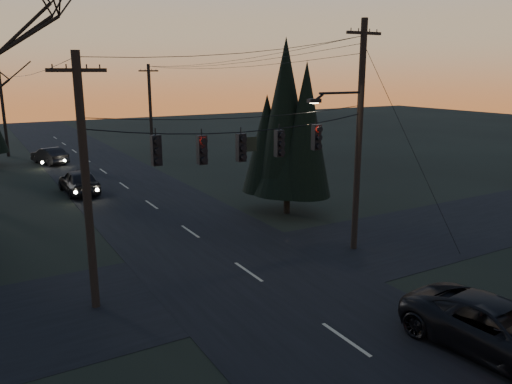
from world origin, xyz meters
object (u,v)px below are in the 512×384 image
utility_pole_far_l (9,156)px  sedan_oncoming_a (79,181)px  utility_pole_right (353,249)px  utility_pole_left (96,307)px  utility_pole_far_r (153,158)px  evergreen_right (288,128)px  suv_near (499,330)px  sedan_oncoming_b (49,156)px

utility_pole_far_l → sedan_oncoming_a: bearing=-81.4°
utility_pole_right → sedan_oncoming_a: utility_pole_right is taller
utility_pole_left → utility_pole_far_r: size_ratio=1.00×
evergreen_right → utility_pole_far_r: bearing=91.6°
utility_pole_far_l → suv_near: 45.71m
sedan_oncoming_a → sedan_oncoming_b: sedan_oncoming_a is taller
utility_pole_right → utility_pole_left: 11.50m
utility_pole_far_l → sedan_oncoming_a: utility_pole_far_l is taller
utility_pole_right → utility_pole_far_r: size_ratio=1.18×
utility_pole_right → utility_pole_far_r: utility_pole_right is taller
sedan_oncoming_b → utility_pole_right: bearing=88.3°
utility_pole_right → evergreen_right: 8.06m
evergreen_right → sedan_oncoming_a: evergreen_right is taller
evergreen_right → sedan_oncoming_b: size_ratio=1.97×
utility_pole_far_r → suv_near: 36.85m
evergreen_right → sedan_oncoming_b: (-9.30, 23.30, -4.12)m
utility_pole_far_r → utility_pole_far_l: utility_pole_far_r is taller
utility_pole_right → suv_near: (-2.30, -8.77, 0.76)m
evergreen_right → utility_pole_left: bearing=-152.1°
utility_pole_far_r → sedan_oncoming_a: (-8.65, -10.76, 0.81)m
utility_pole_far_l → sedan_oncoming_b: bearing=-66.0°
utility_pole_right → utility_pole_far_r: bearing=90.0°
sedan_oncoming_b → utility_pole_far_r: bearing=150.8°
evergreen_right → sedan_oncoming_a: (-9.25, 10.82, -4.02)m
evergreen_right → sedan_oncoming_a: size_ratio=1.78×
utility_pole_left → sedan_oncoming_a: 17.49m
sedan_oncoming_b → sedan_oncoming_a: bearing=72.2°
utility_pole_right → utility_pole_far_l: 37.79m
evergreen_right → suv_near: 15.99m
utility_pole_right → sedan_oncoming_a: size_ratio=2.10×
utility_pole_left → utility_pole_far_r: (11.50, 28.00, 0.00)m
suv_near → sedan_oncoming_b: (-6.40, 38.48, -0.05)m
suv_near → utility_pole_right: bearing=69.2°
sedan_oncoming_b → evergreen_right: bearing=93.7°
utility_pole_far_r → sedan_oncoming_b: utility_pole_far_r is taller
utility_pole_left → utility_pole_far_l: utility_pole_left is taller
utility_pole_right → utility_pole_far_l: (-11.50, 36.00, 0.00)m
utility_pole_far_l → suv_near: size_ratio=1.46×
utility_pole_right → sedan_oncoming_a: 19.30m
utility_pole_right → utility_pole_far_l: utility_pole_right is taller
utility_pole_left → sedan_oncoming_b: utility_pole_left is taller
suv_near → sedan_oncoming_b: 39.01m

